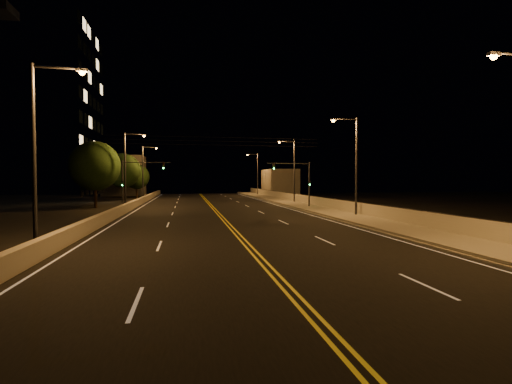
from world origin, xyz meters
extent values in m
plane|color=black|center=(0.00, 0.00, 0.00)|extent=(160.00, 160.00, 0.00)
cube|color=black|center=(0.00, 20.00, 0.01)|extent=(18.00, 120.00, 0.02)
cube|color=gray|center=(10.80, 20.00, 0.15)|extent=(3.60, 120.00, 0.30)
cube|color=gray|center=(8.93, 20.00, 0.07)|extent=(0.14, 120.00, 0.15)
cube|color=#ACA58F|center=(12.45, 20.00, 0.80)|extent=(0.30, 120.00, 1.00)
cube|color=#ACA58F|center=(-9.35, 20.00, 0.44)|extent=(0.45, 120.00, 0.89)
cube|color=gray|center=(16.50, 67.83, 2.76)|extent=(6.00, 10.00, 5.51)
cube|color=gray|center=(-16.00, 72.92, 4.18)|extent=(8.00, 8.00, 8.35)
cylinder|color=black|center=(12.45, 20.00, 1.33)|extent=(0.06, 120.00, 0.06)
cube|color=silver|center=(-8.60, 20.00, 0.02)|extent=(0.12, 116.00, 0.00)
cube|color=silver|center=(8.60, 20.00, 0.02)|extent=(0.12, 116.00, 0.00)
cube|color=gold|center=(-0.15, 20.00, 0.02)|extent=(0.12, 116.00, 0.00)
cube|color=gold|center=(0.15, 20.00, 0.02)|extent=(0.12, 116.00, 0.00)
cube|color=silver|center=(-4.50, 1.50, 0.02)|extent=(0.12, 3.00, 0.00)
cube|color=silver|center=(-4.50, 10.50, 0.02)|extent=(0.12, 3.00, 0.00)
cube|color=silver|center=(-4.50, 19.50, 0.02)|extent=(0.12, 3.00, 0.00)
cube|color=silver|center=(-4.50, 28.50, 0.02)|extent=(0.12, 3.00, 0.00)
cube|color=silver|center=(-4.50, 37.50, 0.02)|extent=(0.12, 3.00, 0.00)
cube|color=silver|center=(-4.50, 46.50, 0.02)|extent=(0.12, 3.00, 0.00)
cube|color=silver|center=(-4.50, 55.50, 0.02)|extent=(0.12, 3.00, 0.00)
cube|color=silver|center=(-4.50, 64.50, 0.02)|extent=(0.12, 3.00, 0.00)
cube|color=silver|center=(-4.50, 73.50, 0.02)|extent=(0.12, 3.00, 0.00)
cube|color=silver|center=(4.50, 1.50, 0.02)|extent=(0.12, 3.00, 0.00)
cube|color=silver|center=(4.50, 10.50, 0.02)|extent=(0.12, 3.00, 0.00)
cube|color=silver|center=(4.50, 19.50, 0.02)|extent=(0.12, 3.00, 0.00)
cube|color=silver|center=(4.50, 28.50, 0.02)|extent=(0.12, 3.00, 0.00)
cube|color=silver|center=(4.50, 37.50, 0.02)|extent=(0.12, 3.00, 0.00)
cube|color=silver|center=(4.50, 46.50, 0.02)|extent=(0.12, 3.00, 0.00)
cube|color=silver|center=(4.50, 55.50, 0.02)|extent=(0.12, 3.00, 0.00)
cube|color=silver|center=(4.50, 64.50, 0.02)|extent=(0.12, 3.00, 0.00)
cube|color=silver|center=(4.50, 73.50, 0.02)|extent=(0.12, 3.00, 0.00)
cube|color=#2D2D33|center=(9.60, 4.45, 8.69)|extent=(0.50, 0.25, 0.14)
sphere|color=#FF9E2D|center=(9.60, 4.45, 8.59)|extent=(0.28, 0.28, 0.28)
cylinder|color=#2D2D33|center=(11.80, 21.69, 4.46)|extent=(0.20, 0.20, 8.91)
cylinder|color=#2D2D33|center=(10.70, 21.69, 8.76)|extent=(2.20, 0.12, 0.12)
cube|color=#2D2D33|center=(9.60, 21.69, 8.69)|extent=(0.50, 0.25, 0.14)
sphere|color=#FF9E2D|center=(9.60, 21.69, 8.59)|extent=(0.28, 0.28, 0.28)
cylinder|color=#2D2D33|center=(11.80, 41.02, 4.46)|extent=(0.20, 0.20, 8.91)
cylinder|color=#2D2D33|center=(10.70, 41.02, 8.76)|extent=(2.20, 0.12, 0.12)
cube|color=#2D2D33|center=(9.60, 41.02, 8.69)|extent=(0.50, 0.25, 0.14)
sphere|color=#FF9E2D|center=(9.60, 41.02, 8.59)|extent=(0.28, 0.28, 0.28)
cylinder|color=#2D2D33|center=(11.80, 68.34, 4.46)|extent=(0.20, 0.20, 8.91)
cylinder|color=#2D2D33|center=(10.70, 68.34, 8.76)|extent=(2.20, 0.12, 0.12)
cube|color=#2D2D33|center=(9.60, 68.34, 8.69)|extent=(0.50, 0.25, 0.14)
sphere|color=#FF9E2D|center=(9.60, 68.34, 8.59)|extent=(0.28, 0.28, 0.28)
cylinder|color=#2D2D33|center=(-10.20, 10.08, 4.46)|extent=(0.20, 0.20, 8.91)
cylinder|color=#2D2D33|center=(-9.10, 10.08, 8.76)|extent=(2.20, 0.12, 0.12)
cube|color=#2D2D33|center=(-8.00, 10.08, 8.69)|extent=(0.50, 0.25, 0.14)
sphere|color=#FF9E2D|center=(-8.00, 10.08, 8.59)|extent=(0.28, 0.28, 0.28)
cylinder|color=#2D2D33|center=(-10.20, 36.59, 4.46)|extent=(0.20, 0.20, 8.91)
cylinder|color=#2D2D33|center=(-9.10, 36.59, 8.76)|extent=(2.20, 0.12, 0.12)
cube|color=#2D2D33|center=(-8.00, 36.59, 8.69)|extent=(0.50, 0.25, 0.14)
sphere|color=#FF9E2D|center=(-8.00, 36.59, 8.59)|extent=(0.28, 0.28, 0.28)
cylinder|color=#2D2D33|center=(-10.20, 54.61, 4.46)|extent=(0.20, 0.20, 8.91)
cylinder|color=#2D2D33|center=(-9.10, 54.61, 8.76)|extent=(2.20, 0.12, 0.12)
cube|color=#2D2D33|center=(-8.00, 54.61, 8.69)|extent=(0.50, 0.25, 0.14)
sphere|color=#FF9E2D|center=(-8.00, 54.61, 8.59)|extent=(0.28, 0.28, 0.28)
cylinder|color=#2D2D33|center=(11.00, 32.27, 2.73)|extent=(0.18, 0.18, 5.47)
cylinder|color=#2D2D33|center=(8.50, 32.27, 5.27)|extent=(5.00, 0.10, 0.10)
cube|color=black|center=(6.75, 32.27, 4.92)|extent=(0.28, 0.18, 0.80)
sphere|color=#19FF4C|center=(6.75, 32.16, 4.67)|extent=(0.14, 0.14, 0.14)
cube|color=black|center=(11.00, 32.12, 3.00)|extent=(0.22, 0.14, 0.55)
cylinder|color=#2D2D33|center=(-9.80, 32.27, 2.73)|extent=(0.18, 0.18, 5.47)
cylinder|color=#2D2D33|center=(-7.30, 32.27, 5.27)|extent=(5.00, 0.10, 0.10)
cube|color=black|center=(-5.55, 32.27, 4.92)|extent=(0.28, 0.18, 0.80)
sphere|color=#19FF4C|center=(-5.55, 32.16, 4.67)|extent=(0.14, 0.14, 0.14)
cube|color=black|center=(-9.80, 32.12, 3.00)|extent=(0.22, 0.14, 0.55)
cylinder|color=black|center=(0.00, 29.50, 7.00)|extent=(22.00, 0.03, 0.03)
cylinder|color=black|center=(0.00, 29.50, 7.40)|extent=(22.00, 0.03, 0.03)
cylinder|color=black|center=(0.00, 29.50, 7.80)|extent=(22.00, 0.03, 0.03)
cube|color=gray|center=(-28.35, 47.80, 12.99)|extent=(24.00, 15.00, 25.98)
cylinder|color=black|center=(-13.92, 38.34, 1.40)|extent=(0.36, 0.36, 2.81)
sphere|color=black|center=(-13.92, 38.34, 5.07)|extent=(5.92, 5.92, 5.92)
cylinder|color=black|center=(-15.29, 44.34, 1.23)|extent=(0.36, 0.36, 2.46)
sphere|color=black|center=(-15.29, 44.34, 4.44)|extent=(5.19, 5.19, 5.19)
cylinder|color=black|center=(-13.47, 55.28, 1.36)|extent=(0.36, 0.36, 2.71)
sphere|color=black|center=(-13.47, 55.28, 4.90)|extent=(5.73, 5.73, 5.73)
cylinder|color=black|center=(-12.04, 61.21, 1.08)|extent=(0.36, 0.36, 2.16)
sphere|color=black|center=(-12.04, 61.21, 3.90)|extent=(4.56, 4.56, 4.56)
camera|label=1|loc=(-3.09, -9.13, 3.46)|focal=26.00mm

